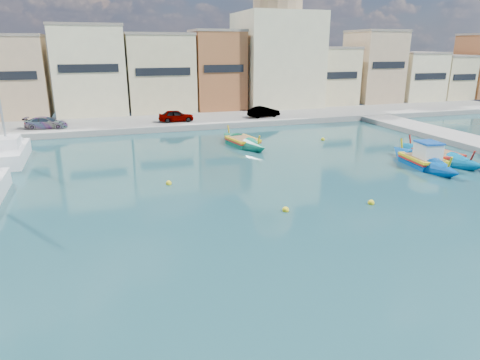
{
  "coord_description": "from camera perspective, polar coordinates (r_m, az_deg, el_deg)",
  "views": [
    {
      "loc": [
        -12.92,
        -15.15,
        8.38
      ],
      "look_at": [
        -6.1,
        6.0,
        1.4
      ],
      "focal_mm": 32.0,
      "sensor_mm": 36.0,
      "label": 1
    }
  ],
  "objects": [
    {
      "name": "mooring_buoys",
      "position": [
        26.74,
        16.12,
        -1.36
      ],
      "size": [
        24.12,
        24.63,
        0.36
      ],
      "color": "yellow",
      "rests_on": "ground"
    },
    {
      "name": "luzzu_cyan_mid",
      "position": [
        36.17,
        24.84,
        2.83
      ],
      "size": [
        2.62,
        8.5,
        2.48
      ],
      "color": "#00659B",
      "rests_on": "ground"
    },
    {
      "name": "north_quay",
      "position": [
        49.56,
        -2.55,
        8.03
      ],
      "size": [
        80.0,
        8.0,
        0.6
      ],
      "primitive_type": "cube",
      "color": "gray",
      "rests_on": "ground"
    },
    {
      "name": "yacht_north",
      "position": [
        38.78,
        -28.19,
        3.61
      ],
      "size": [
        2.84,
        9.37,
        12.43
      ],
      "color": "white",
      "rests_on": "ground"
    },
    {
      "name": "luzzu_blue_cabin",
      "position": [
        33.93,
        23.2,
        2.31
      ],
      "size": [
        2.9,
        8.33,
        2.89
      ],
      "color": "#0049A3",
      "rests_on": "ground"
    },
    {
      "name": "parked_cars",
      "position": [
        46.57,
        -10.68,
        8.27
      ],
      "size": [
        26.94,
        2.16,
        1.27
      ],
      "color": "#4C1919",
      "rests_on": "north_quay"
    },
    {
      "name": "church_block",
      "position": [
        59.73,
        4.91,
        17.4
      ],
      "size": [
        10.0,
        10.0,
        19.1
      ],
      "color": "beige",
      "rests_on": "ground"
    },
    {
      "name": "north_townhouses",
      "position": [
        58.03,
        1.95,
        14.08
      ],
      "size": [
        83.2,
        7.87,
        10.19
      ],
      "color": "beige",
      "rests_on": "ground"
    },
    {
      "name": "luzzu_green",
      "position": [
        37.71,
        0.36,
        5.0
      ],
      "size": [
        3.35,
        7.84,
        2.4
      ],
      "color": "#0A6E52",
      "rests_on": "ground"
    },
    {
      "name": "ground",
      "position": [
        21.61,
        20.87,
        -6.61
      ],
      "size": [
        160.0,
        160.0,
        0.0
      ],
      "primitive_type": "plane",
      "color": "#153C41",
      "rests_on": "ground"
    }
  ]
}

